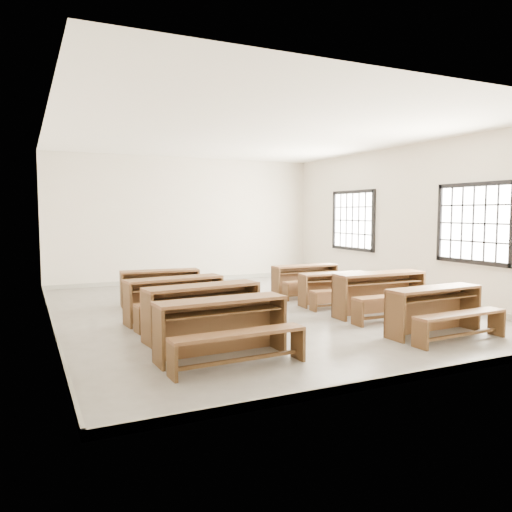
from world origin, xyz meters
name	(u,v)px	position (x,y,z in m)	size (l,w,h in m)	color
room	(260,193)	(0.09, 0.00, 2.14)	(8.50, 8.50, 3.20)	gray
desk_set_0	(223,324)	(-1.67, -2.61, 0.43)	(1.68, 0.92, 0.74)	brown
desk_set_1	(204,307)	(-1.55, -1.56, 0.44)	(1.79, 1.08, 0.76)	brown
desk_set_2	(176,296)	(-1.62, -0.34, 0.42)	(1.70, 1.01, 0.73)	brown
desk_set_3	(161,285)	(-1.46, 1.26, 0.39)	(1.57, 0.91, 0.68)	brown
desk_set_4	(436,308)	(1.58, -2.84, 0.41)	(1.60, 0.88, 0.70)	brown
desk_set_5	(381,291)	(1.73, -1.41, 0.44)	(1.70, 0.91, 0.76)	brown
desk_set_6	(336,286)	(1.59, -0.23, 0.37)	(1.45, 0.82, 0.63)	brown
desk_set_7	(306,278)	(1.67, 1.01, 0.38)	(1.47, 0.77, 0.66)	brown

